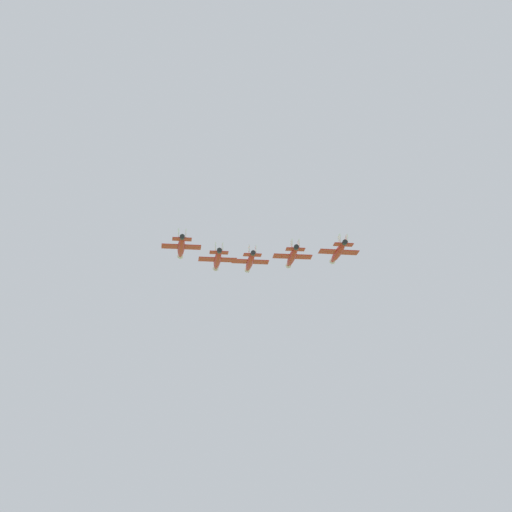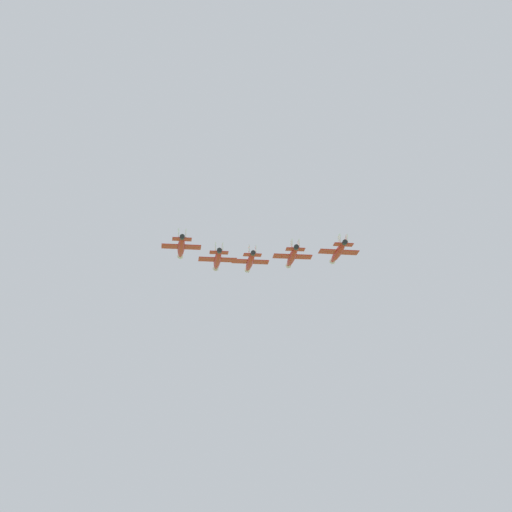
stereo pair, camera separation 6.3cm
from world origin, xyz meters
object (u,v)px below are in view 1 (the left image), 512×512
jet_lead (250,262)px  jet_left_outer (181,247)px  jet_right_outer (338,252)px  jet_left_wingman (217,260)px  jet_right_wingman (292,257)px

jet_lead → jet_left_outer: (31.30, 8.80, -5.30)m
jet_lead → jet_right_outer: 32.88m
jet_left_wingman → jet_right_outer: jet_left_wingman is taller
jet_right_wingman → jet_left_outer: (33.12, -7.35, -2.97)m
jet_right_wingman → jet_right_outer: jet_right_wingman is taller
jet_right_outer → jet_lead: bearing=39.5°
jet_left_outer → jet_right_outer: 42.11m
jet_left_wingman → jet_right_wingman: size_ratio=0.97×
jet_left_wingman → jet_right_wingman: (-17.47, 11.75, 1.80)m
jet_left_wingman → jet_right_wingman: 21.13m
jet_lead → jet_left_wingman: size_ratio=1.02×
jet_left_outer → jet_left_wingman: bearing=-40.1°
jet_right_wingman → jet_lead: bearing=41.2°
jet_left_wingman → jet_lead: bearing=-39.7°
jet_left_outer → jet_lead: bearing=-40.1°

